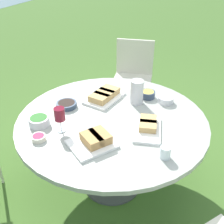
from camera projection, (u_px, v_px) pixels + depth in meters
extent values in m
plane|color=#446B2B|center=(112.00, 183.00, 2.54)|extent=(40.00, 40.00, 0.00)
cylinder|color=#4C4C51|center=(112.00, 182.00, 2.54)|extent=(0.51, 0.51, 0.02)
cylinder|color=#4C4C51|center=(112.00, 154.00, 2.36)|extent=(0.11, 0.11, 0.65)
cylinder|color=#9EA399|center=(112.00, 120.00, 2.18)|extent=(1.47, 1.47, 0.03)
cube|color=beige|center=(132.00, 81.00, 3.30)|extent=(0.52, 0.53, 0.04)
cube|color=beige|center=(135.00, 57.00, 3.34)|extent=(0.14, 0.43, 0.42)
cylinder|color=beige|center=(113.00, 105.00, 3.30)|extent=(0.03, 0.03, 0.43)
cylinder|color=beige|center=(146.00, 108.00, 3.24)|extent=(0.03, 0.03, 0.43)
cylinder|color=beige|center=(118.00, 90.00, 3.61)|extent=(0.03, 0.03, 0.43)
cylinder|color=beige|center=(149.00, 93.00, 3.55)|extent=(0.03, 0.03, 0.43)
cylinder|color=silver|center=(137.00, 92.00, 2.32)|extent=(0.11, 0.11, 0.21)
cone|color=silver|center=(140.00, 80.00, 2.31)|extent=(0.03, 0.03, 0.02)
cylinder|color=silver|center=(61.00, 131.00, 2.03)|extent=(0.06, 0.06, 0.01)
cylinder|color=silver|center=(61.00, 125.00, 2.00)|extent=(0.01, 0.01, 0.09)
cylinder|color=maroon|center=(60.00, 114.00, 1.95)|extent=(0.08, 0.08, 0.09)
cube|color=white|center=(104.00, 98.00, 2.42)|extent=(0.37, 0.26, 0.02)
cube|color=tan|center=(109.00, 91.00, 2.46)|extent=(0.14, 0.16, 0.05)
cube|color=tan|center=(104.00, 94.00, 2.40)|extent=(0.14, 0.16, 0.05)
cube|color=tan|center=(99.00, 98.00, 2.35)|extent=(0.14, 0.16, 0.05)
cube|color=white|center=(147.00, 130.00, 2.02)|extent=(0.37, 0.28, 0.02)
cube|color=tan|center=(148.00, 121.00, 2.07)|extent=(0.15, 0.15, 0.04)
cube|color=tan|center=(148.00, 126.00, 2.01)|extent=(0.15, 0.15, 0.04)
cube|color=white|center=(92.00, 144.00, 1.89)|extent=(0.38, 0.36, 0.02)
cube|color=#B2844C|center=(100.00, 136.00, 1.89)|extent=(0.17, 0.19, 0.06)
cube|color=#B2844C|center=(92.00, 139.00, 1.86)|extent=(0.17, 0.19, 0.06)
cylinder|color=#334256|center=(148.00, 94.00, 2.44)|extent=(0.13, 0.13, 0.06)
cylinder|color=#E0C147|center=(148.00, 93.00, 2.43)|extent=(0.10, 0.10, 0.03)
cylinder|color=silver|center=(39.00, 121.00, 2.08)|extent=(0.15, 0.15, 0.06)
cylinder|color=#387533|center=(39.00, 119.00, 2.07)|extent=(0.13, 0.13, 0.03)
cylinder|color=#334256|center=(67.00, 105.00, 2.31)|extent=(0.17, 0.17, 0.04)
cylinder|color=#2D231E|center=(66.00, 103.00, 2.30)|extent=(0.14, 0.14, 0.02)
cylinder|color=beige|center=(39.00, 138.00, 1.93)|extent=(0.10, 0.10, 0.04)
cylinder|color=#D6385B|center=(38.00, 137.00, 1.93)|extent=(0.08, 0.08, 0.02)
cylinder|color=silver|center=(166.00, 100.00, 2.36)|extent=(0.13, 0.13, 0.05)
cylinder|color=silver|center=(166.00, 98.00, 2.35)|extent=(0.10, 0.10, 0.02)
cylinder|color=silver|center=(165.00, 152.00, 1.77)|extent=(0.07, 0.07, 0.08)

